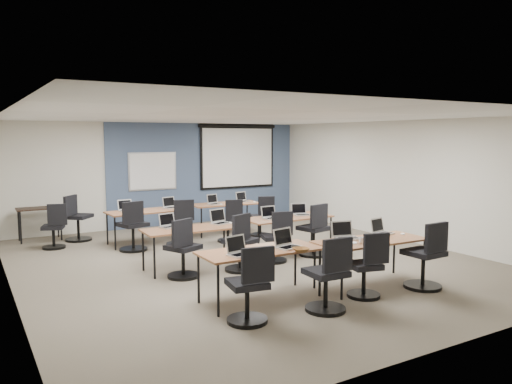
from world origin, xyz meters
TOP-DOWN VIEW (x-y plane):
  - floor at (0.00, 0.00)m, footprint 8.00×9.00m
  - ceiling at (0.00, 0.00)m, footprint 8.00×9.00m
  - wall_back at (0.00, 4.50)m, footprint 8.00×0.04m
  - wall_front at (0.00, -4.50)m, footprint 8.00×0.04m
  - wall_left at (-4.00, 0.00)m, footprint 0.04×9.00m
  - wall_right at (4.00, 0.00)m, footprint 0.04×9.00m
  - blue_accent_panel at (1.25, 4.47)m, footprint 5.50×0.04m
  - whiteboard at (-0.30, 4.43)m, footprint 1.28×0.03m
  - projector_screen at (2.20, 4.41)m, footprint 2.40×0.10m
  - training_table_front_left at (-0.95, -2.03)m, footprint 1.78×0.74m
  - training_table_front_right at (0.90, -2.31)m, footprint 1.82×0.76m
  - training_table_mid_left at (-1.11, 0.06)m, footprint 1.71×0.71m
  - training_table_mid_right at (1.04, 0.22)m, footprint 1.85×0.77m
  - training_table_back_left at (-1.05, 2.52)m, footprint 1.81×0.76m
  - training_table_back_right at (0.92, 2.70)m, footprint 1.66×0.69m
  - laptop_0 at (-1.36, -2.13)m, footprint 0.33×0.28m
  - mouse_0 at (-1.17, -2.34)m, footprint 0.08×0.10m
  - task_chair_0 at (-1.54, -2.75)m, footprint 0.52×0.52m
  - laptop_1 at (-0.54, -2.09)m, footprint 0.36×0.30m
  - mouse_1 at (-0.39, -2.26)m, footprint 0.09×0.12m
  - task_chair_1 at (-0.44, -2.92)m, footprint 0.55×0.55m
  - laptop_2 at (0.62, -2.03)m, footprint 0.36×0.30m
  - mouse_2 at (0.82, -2.29)m, footprint 0.07×0.10m
  - task_chair_2 at (0.43, -2.74)m, footprint 0.49×0.49m
  - laptop_3 at (1.38, -2.04)m, footprint 0.33×0.28m
  - mouse_3 at (1.64, -2.27)m, footprint 0.07×0.10m
  - task_chair_3 at (1.51, -2.88)m, footprint 0.58×0.58m
  - laptop_4 at (-1.43, 0.34)m, footprint 0.32×0.27m
  - mouse_4 at (-1.28, 0.04)m, footprint 0.09×0.12m
  - task_chair_4 at (-1.48, -0.44)m, footprint 0.57×0.53m
  - laptop_5 at (-0.47, 0.23)m, footprint 0.35×0.30m
  - mouse_5 at (-0.31, 0.11)m, footprint 0.08×0.11m
  - task_chair_5 at (-0.46, -0.55)m, footprint 0.59×0.56m
  - laptop_6 at (0.64, 0.22)m, footprint 0.32×0.27m
  - mouse_6 at (0.82, 0.06)m, footprint 0.07×0.11m
  - task_chair_6 at (0.42, -0.33)m, footprint 0.50×0.48m
  - laptop_7 at (1.41, 0.26)m, footprint 0.32×0.27m
  - mouse_7 at (1.58, 0.17)m, footprint 0.08×0.10m
  - task_chair_7 at (1.34, -0.31)m, footprint 0.57×0.57m
  - laptop_8 at (-1.52, 2.69)m, footprint 0.32×0.27m
  - mouse_8 at (-1.26, 2.53)m, footprint 0.08×0.11m
  - task_chair_8 at (-1.60, 1.94)m, footprint 0.57×0.57m
  - laptop_9 at (-0.53, 2.63)m, footprint 0.33×0.28m
  - mouse_9 at (-0.37, 2.44)m, footprint 0.09×0.12m
  - task_chair_9 at (-0.58, 1.95)m, footprint 0.53×0.53m
  - laptop_10 at (0.60, 2.70)m, footprint 0.31×0.26m
  - mouse_10 at (0.70, 2.51)m, footprint 0.07×0.10m
  - task_chair_10 at (0.52, 1.74)m, footprint 0.49×0.47m
  - laptop_11 at (1.43, 2.76)m, footprint 0.32×0.27m
  - mouse_11 at (1.62, 2.50)m, footprint 0.06×0.09m
  - task_chair_11 at (1.47, 1.91)m, footprint 0.49×0.47m
  - blue_mousepad at (-1.27, -2.38)m, footprint 0.25×0.23m
  - snack_bowl at (-0.53, -2.43)m, footprint 0.26×0.26m
  - snack_plate at (0.45, -2.34)m, footprint 0.22×0.22m
  - coffee_cup at (0.59, -2.42)m, footprint 0.07×0.07m
  - utility_table at (-3.10, 4.05)m, footprint 0.95×0.53m
  - spare_chair_a at (-2.40, 3.56)m, footprint 0.70×0.58m
  - spare_chair_b at (-2.95, 2.98)m, footprint 0.49×0.47m

SIDE VIEW (x-z plane):
  - floor at x=0.00m, z-range -0.01..0.01m
  - spare_chair_b at x=-2.95m, z-range -0.09..0.87m
  - task_chair_10 at x=0.52m, z-range -0.09..0.87m
  - task_chair_11 at x=1.47m, z-range -0.09..0.87m
  - task_chair_6 at x=0.42m, z-range -0.09..0.88m
  - task_chair_2 at x=0.43m, z-range -0.09..0.88m
  - task_chair_0 at x=-1.54m, z-range -0.09..0.91m
  - task_chair_9 at x=-0.58m, z-range -0.09..0.92m
  - task_chair_4 at x=-1.48m, z-range -0.09..0.92m
  - task_chair_1 at x=-0.44m, z-range -0.09..0.94m
  - task_chair_5 at x=-0.46m, z-range -0.09..0.94m
  - task_chair_8 at x=-1.60m, z-range -0.09..0.96m
  - task_chair_7 at x=1.34m, z-range -0.09..0.96m
  - spare_chair_a at x=-2.40m, z-range -0.09..0.96m
  - task_chair_3 at x=1.51m, z-range -0.09..0.97m
  - utility_table at x=-3.10m, z-range 0.29..1.04m
  - training_table_back_right at x=0.92m, z-range 0.32..1.05m
  - training_table_mid_left at x=-1.11m, z-range 0.32..1.05m
  - training_table_front_left at x=-0.95m, z-range 0.32..1.05m
  - training_table_back_left at x=-1.05m, z-range 0.32..1.05m
  - training_table_front_right at x=0.90m, z-range 0.32..1.05m
  - training_table_mid_right at x=1.04m, z-range 0.32..1.05m
  - blue_mousepad at x=-1.27m, z-range 0.73..0.74m
  - snack_plate at x=0.45m, z-range 0.73..0.74m
  - mouse_0 at x=-1.17m, z-range 0.73..0.76m
  - mouse_10 at x=0.70m, z-range 0.73..0.76m
  - mouse_3 at x=1.64m, z-range 0.73..0.76m
  - mouse_11 at x=1.62m, z-range 0.73..0.76m
  - mouse_2 at x=0.82m, z-range 0.73..0.76m
  - mouse_7 at x=1.58m, z-range 0.73..0.76m
  - mouse_8 at x=-1.26m, z-range 0.72..0.76m
  - mouse_5 at x=-0.31m, z-range 0.72..0.76m
  - mouse_6 at x=0.82m, z-range 0.72..0.76m
  - mouse_4 at x=-1.28m, z-range 0.72..0.76m
  - mouse_1 at x=-0.39m, z-range 0.72..0.76m
  - mouse_9 at x=-0.37m, z-range 0.72..0.76m
  - snack_bowl at x=-0.53m, z-range 0.73..0.79m
  - coffee_cup at x=0.59m, z-range 0.74..0.81m
  - laptop_10 at x=0.60m, z-range 0.67..0.91m
  - laptop_7 at x=1.41m, z-range 0.67..0.91m
  - laptop_8 at x=-1.52m, z-range 0.67..0.91m
  - laptop_6 at x=0.64m, z-range 0.67..0.91m
  - laptop_11 at x=1.43m, z-range 0.67..0.91m
  - laptop_4 at x=-1.43m, z-range 0.67..0.91m
  - laptop_9 at x=-0.53m, z-range 0.67..0.92m
  - laptop_3 at x=1.38m, z-range 0.67..0.92m
  - laptop_0 at x=-1.36m, z-range 0.67..0.92m
  - laptop_5 at x=-0.47m, z-range 0.66..0.93m
  - laptop_1 at x=-0.54m, z-range 0.66..0.93m
  - laptop_2 at x=0.62m, z-range 0.66..0.93m
  - wall_back at x=0.00m, z-range 0.00..2.70m
  - wall_front at x=0.00m, z-range 0.00..2.70m
  - wall_left at x=-4.00m, z-range 0.00..2.70m
  - wall_right at x=4.00m, z-range 0.00..2.70m
  - blue_accent_panel at x=1.25m, z-range 0.00..2.70m
  - whiteboard at x=-0.30m, z-range 0.96..1.94m
  - projector_screen at x=2.20m, z-range 0.98..2.80m
  - ceiling at x=0.00m, z-range 2.69..2.71m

